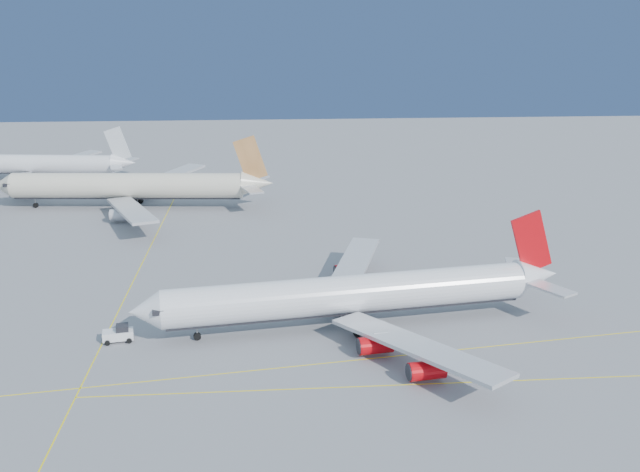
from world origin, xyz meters
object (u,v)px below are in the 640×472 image
Objects in this scene: airliner_etihad at (134,186)px; airliner_third at (35,164)px; pushback_tug at (119,334)px; airliner_virgin at (358,294)px.

airliner_etihad is 49.10m from airliner_third.
airliner_third is (-34.64, 34.79, -0.70)m from airliner_etihad.
pushback_tug is at bearing -61.40° from airliner_third.
airliner_etihad is 15.03× the size of pushback_tug.
pushback_tug is (11.07, -79.87, -4.48)m from airliner_etihad.
airliner_virgin is 14.43× the size of pushback_tug.
airliner_third is at bearing 117.85° from airliner_virgin.
airliner_virgin reaches higher than airliner_third.
airliner_etihad reaches higher than pushback_tug.
airliner_etihad is (-46.91, 76.81, 0.56)m from airliner_virgin.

